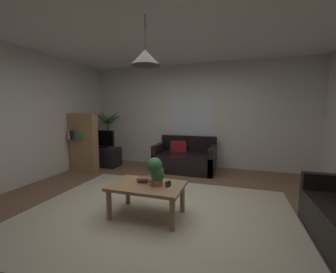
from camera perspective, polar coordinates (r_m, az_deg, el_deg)
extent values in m
cube|color=brown|center=(3.35, -1.64, -18.91)|extent=(5.74, 5.23, 0.02)
cube|color=beige|center=(3.18, -2.91, -20.16)|extent=(3.73, 2.88, 0.01)
cube|color=silver|center=(5.59, 7.35, 5.54)|extent=(5.86, 0.06, 2.65)
cube|color=silver|center=(4.83, -36.30, 4.09)|extent=(0.06, 5.23, 2.65)
cube|color=white|center=(3.26, -1.83, 28.77)|extent=(5.74, 5.23, 0.02)
cube|color=white|center=(5.58, 6.17, 5.34)|extent=(1.11, 0.01, 1.00)
cube|color=black|center=(5.20, 4.63, -6.96)|extent=(1.43, 0.89, 0.42)
cube|color=black|center=(5.48, 5.57, -1.87)|extent=(1.43, 0.12, 0.40)
cube|color=black|center=(5.35, -2.22, -5.33)|extent=(0.12, 0.89, 0.64)
cube|color=black|center=(5.07, 11.89, -6.16)|extent=(0.12, 0.89, 0.64)
cube|color=maroon|center=(5.37, 2.86, -2.68)|extent=(0.41, 0.18, 0.28)
cube|color=#A87F56|center=(2.98, -5.70, -13.10)|extent=(0.99, 0.64, 0.04)
cylinder|color=#A87F56|center=(3.05, -15.63, -17.43)|extent=(0.07, 0.07, 0.41)
cylinder|color=#A87F56|center=(2.71, 1.12, -20.42)|extent=(0.07, 0.07, 0.41)
cylinder|color=#A87F56|center=(3.46, -10.77, -14.30)|extent=(0.07, 0.07, 0.41)
cylinder|color=#A87F56|center=(3.16, 3.92, -16.27)|extent=(0.07, 0.07, 0.41)
cube|color=#387247|center=(3.07, -6.57, -11.92)|extent=(0.13, 0.09, 0.02)
cube|color=#72387F|center=(3.06, -6.81, -11.52)|extent=(0.15, 0.14, 0.03)
cube|color=#99663F|center=(3.05, -6.75, -11.08)|extent=(0.17, 0.14, 0.02)
cube|color=black|center=(2.92, -0.23, -12.83)|extent=(0.11, 0.17, 0.02)
cube|color=black|center=(2.97, 0.31, -12.48)|extent=(0.09, 0.17, 0.02)
cylinder|color=#B77051|center=(2.93, -3.21, -12.20)|extent=(0.18, 0.18, 0.08)
sphere|color=#3D7F3D|center=(2.89, -2.85, -10.24)|extent=(0.19, 0.19, 0.19)
sphere|color=#3D7F3D|center=(2.87, -2.88, -9.34)|extent=(0.18, 0.18, 0.18)
sphere|color=#3D7F3D|center=(2.85, -3.66, -7.72)|extent=(0.21, 0.21, 0.21)
cube|color=black|center=(5.89, -17.20, -5.21)|extent=(0.90, 0.44, 0.50)
cube|color=black|center=(5.79, -17.49, -0.37)|extent=(0.72, 0.05, 0.41)
cube|color=black|center=(5.77, -17.64, -0.40)|extent=(0.68, 0.00, 0.37)
cube|color=black|center=(5.82, -17.41, -2.64)|extent=(0.24, 0.16, 0.04)
cylinder|color=#B77051|center=(6.40, -15.67, -5.12)|extent=(0.32, 0.32, 0.30)
cylinder|color=brown|center=(6.31, -15.84, 0.02)|extent=(0.05, 0.05, 0.86)
cone|color=#2D6B33|center=(6.17, -14.73, 5.12)|extent=(0.40, 0.11, 0.34)
cone|color=#2D6B33|center=(6.31, -14.08, 4.76)|extent=(0.36, 0.40, 0.33)
cone|color=#2D6B33|center=(6.47, -15.06, 5.00)|extent=(0.13, 0.49, 0.32)
cone|color=#2D6B33|center=(6.48, -16.91, 5.21)|extent=(0.47, 0.36, 0.41)
cone|color=#2D6B33|center=(6.32, -18.02, 5.25)|extent=(0.49, 0.29, 0.42)
cone|color=#2D6B33|center=(6.17, -17.34, 4.41)|extent=(0.19, 0.39, 0.27)
cone|color=#2D6B33|center=(6.04, -15.82, 4.52)|extent=(0.32, 0.47, 0.32)
cube|color=#A87F56|center=(5.53, -21.86, -1.43)|extent=(0.70, 0.22, 1.40)
cube|color=gold|center=(5.60, -24.95, 0.22)|extent=(0.03, 0.16, 0.19)
cube|color=beige|center=(5.57, -24.63, 0.20)|extent=(0.04, 0.16, 0.19)
cube|color=black|center=(5.54, -24.27, 0.35)|extent=(0.04, 0.16, 0.22)
cube|color=black|center=(5.51, -23.85, 0.08)|extent=(0.05, 0.16, 0.17)
cube|color=#2D4C8C|center=(5.47, -23.46, 0.32)|extent=(0.04, 0.16, 0.22)
cube|color=#387247|center=(5.44, -23.08, 0.24)|extent=(0.04, 0.16, 0.21)
cube|color=#99663F|center=(5.41, -22.72, 0.32)|extent=(0.04, 0.16, 0.23)
cube|color=#387247|center=(5.39, -22.37, 0.15)|extent=(0.04, 0.16, 0.20)
cylinder|color=black|center=(2.97, -6.21, 26.28)|extent=(0.01, 0.01, 0.43)
cone|color=#4C4742|center=(2.88, -6.12, 20.44)|extent=(0.38, 0.38, 0.19)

